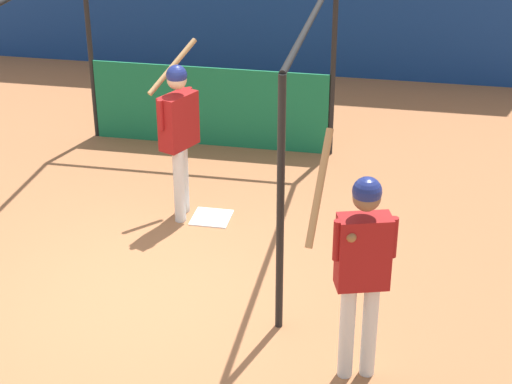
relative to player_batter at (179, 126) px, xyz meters
name	(u,v)px	position (x,y,z in m)	size (l,w,h in m)	color
ground_plane	(143,294)	(0.07, -1.71, -1.12)	(60.00, 60.00, 0.00)	#935B38
outfield_wall	(271,30)	(0.07, 5.45, -0.39)	(24.00, 0.12, 1.47)	navy
batting_cage	(193,85)	(-0.18, 1.30, 0.03)	(3.41, 4.18, 2.51)	black
home_plate	(212,218)	(0.35, -0.01, -1.12)	(0.44, 0.44, 0.02)	white
player_batter	(179,126)	(0.00, 0.00, 0.00)	(0.58, 0.94, 1.96)	silver
player_waiting	(361,259)	(2.25, -2.56, 0.03)	(0.70, 0.59, 2.21)	silver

